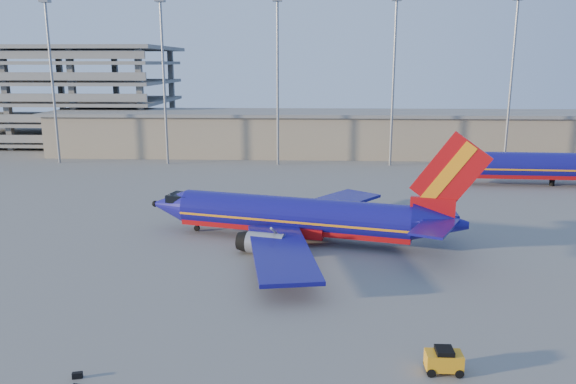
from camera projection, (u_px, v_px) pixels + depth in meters
The scene contains 7 objects.
ground at pixel (300, 246), 55.83m from camera, with size 220.00×220.00×0.00m, color slate.
terminal_building at pixel (357, 133), 110.89m from camera, with size 122.00×16.00×8.50m.
parking_garage at pixel (36, 90), 127.93m from camera, with size 62.00×32.00×21.40m.
light_mast_row at pixel (336, 64), 96.45m from camera, with size 101.60×1.60×28.65m.
aircraft_main at pixel (301, 217), 57.04m from camera, with size 34.26×32.53×11.82m.
aircraft_second at pixel (561, 166), 82.72m from camera, with size 38.27×14.89×12.95m.
baggage_tug at pixel (444, 360), 32.94m from camera, with size 2.15×1.31×1.54m.
Camera 1 is at (1.16, -53.18, 17.84)m, focal length 35.00 mm.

